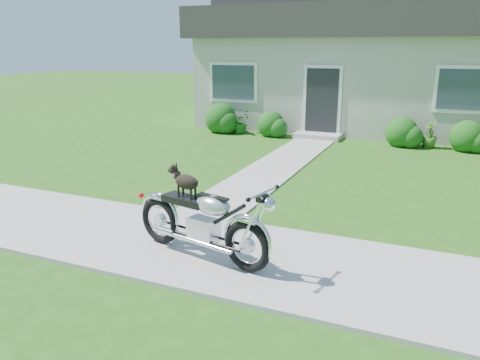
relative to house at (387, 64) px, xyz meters
The scene contains 8 objects.
ground 12.19m from the house, 89.99° to the right, with size 80.00×80.00×0.00m, color #235114.
sidewalk 12.18m from the house, 89.99° to the right, with size 24.00×2.20×0.04m, color #9E9B93.
walkway 7.47m from the house, 102.09° to the right, with size 1.20×8.00×0.03m, color #9E9B93.
house is the anchor object (origin of this frame).
shrub_row 3.91m from the house, 91.55° to the right, with size 10.17×1.03×1.03m.
potted_plant_left 5.61m from the house, 139.69° to the right, with size 0.68×0.59×0.76m, color #195E19.
potted_plant_right 4.23m from the house, 63.85° to the right, with size 0.43×0.43×0.76m, color #37681C.
motorcycle_with_dog 12.43m from the house, 93.50° to the right, with size 2.20×0.80×1.18m.
Camera 1 is at (1.96, -5.34, 2.72)m, focal length 35.00 mm.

